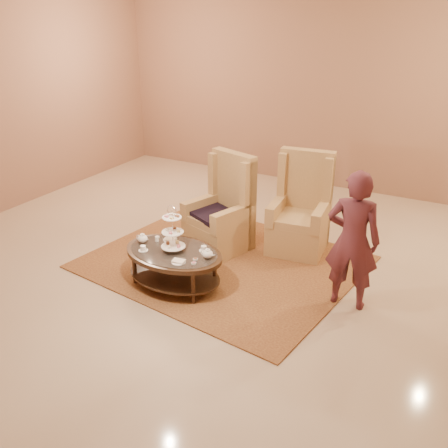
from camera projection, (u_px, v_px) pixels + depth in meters
The scene contains 8 objects.
ground at pixel (210, 277), 6.12m from camera, with size 8.00×8.00×0.00m, color #C8B194.
ceiling at pixel (210, 277), 6.12m from camera, with size 8.00×8.00×0.02m, color beige.
wall_back at pixel (325, 88), 8.63m from camera, with size 8.00×0.04×3.50m, color #9C6E55.
rug at pixel (223, 262), 6.47m from camera, with size 3.53×3.07×0.02m.
tea_table at pixel (174, 257), 5.80m from camera, with size 1.26×0.90×1.02m.
armchair_left at pixel (223, 218), 6.69m from camera, with size 0.89×0.91×1.31m.
armchair_right at pixel (300, 218), 6.68m from camera, with size 0.80×0.82×1.33m.
person at pixel (353, 241), 5.27m from camera, with size 0.61×0.44×1.56m.
Camera 1 is at (2.72, -4.60, 3.06)m, focal length 40.00 mm.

